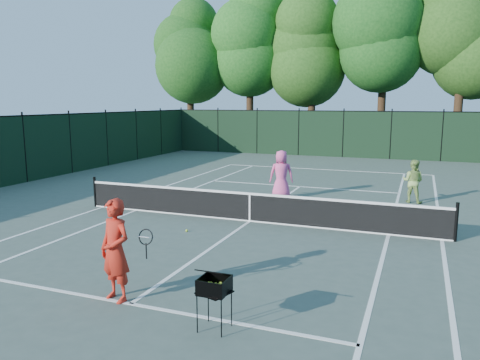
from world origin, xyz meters
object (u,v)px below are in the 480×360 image
(coach, at_px, (115,250))
(player_pink, at_px, (281,174))
(loose_ball_midcourt, at_px, (187,231))
(player_green, at_px, (413,181))
(ball_hopper, at_px, (214,286))

(coach, height_order, player_pink, coach)
(player_pink, height_order, loose_ball_midcourt, player_pink)
(player_green, xyz_separation_m, loose_ball_midcourt, (-5.90, -6.48, -0.76))
(player_green, xyz_separation_m, ball_hopper, (-2.79, -11.46, -0.05))
(player_green, height_order, loose_ball_midcourt, player_green)
(ball_hopper, bearing_deg, loose_ball_midcourt, 139.14)
(coach, height_order, player_green, coach)
(coach, distance_m, loose_ball_midcourt, 4.78)
(player_pink, distance_m, player_green, 4.81)
(player_pink, bearing_deg, ball_hopper, 84.16)
(player_pink, relative_size, loose_ball_midcourt, 27.17)
(player_pink, height_order, ball_hopper, player_pink)
(player_green, relative_size, loose_ball_midcourt, 23.25)
(player_pink, height_order, player_green, player_pink)
(player_green, bearing_deg, loose_ball_midcourt, 61.59)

